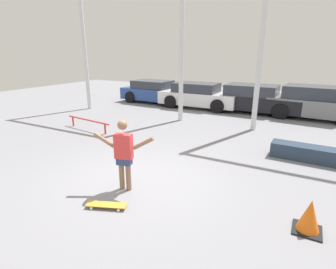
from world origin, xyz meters
The scene contains 11 objects.
ground_plane centered at (0.00, 0.00, 0.00)m, with size 36.00×36.00×0.00m, color gray.
skateboarder centered at (0.02, -0.48, 0.90)m, with size 1.36×0.41×1.61m.
skateboard centered at (0.13, -1.27, 0.06)m, with size 0.83×0.49×0.08m.
grind_box centered at (3.83, 3.32, 0.21)m, with size 2.43×0.54×0.42m, color #28384C.
grind_rail centered at (-4.18, 2.67, 0.34)m, with size 2.39×0.36×0.43m.
canopy_support_left centered at (-4.38, 5.80, 3.99)m, with size 5.73×0.20×6.62m.
parked_car_blue centered at (-4.95, 9.07, 0.65)m, with size 4.15×2.03×1.33m.
parked_car_white centered at (-1.99, 8.84, 0.67)m, with size 4.32×1.85×1.36m.
parked_car_black centered at (0.94, 9.11, 0.68)m, with size 4.58×2.06×1.40m.
parked_car_grey centered at (3.71, 9.04, 0.73)m, with size 4.61×2.26×1.50m.
traffic_cone centered at (3.68, -0.18, 0.29)m, with size 0.47×0.47×0.60m.
Camera 1 is at (3.36, -4.70, 2.96)m, focal length 28.00 mm.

